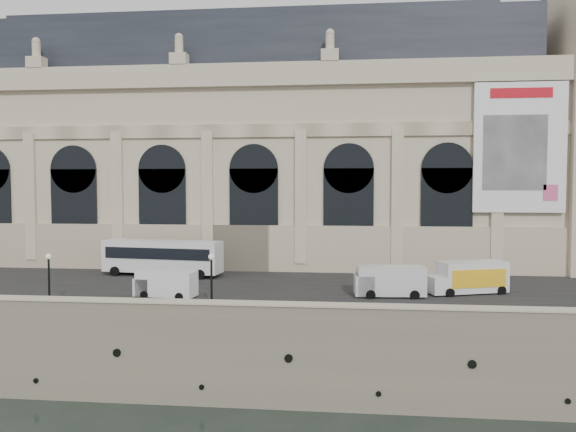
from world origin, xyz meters
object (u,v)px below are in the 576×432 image
object	(u,v)px
box_truck	(468,278)
lamp_right	(212,283)
lamp_left	(49,282)
bus_left	(162,256)
van_b	(163,284)
van_c	(386,281)

from	to	relation	value
box_truck	lamp_right	distance (m)	21.95
lamp_left	lamp_right	bearing A→B (deg)	2.38
bus_left	van_b	xyz separation A→B (m)	(3.68, -10.66, -0.90)
van_c	lamp_right	bearing A→B (deg)	-152.28
van_b	van_c	xyz separation A→B (m)	(18.24, 2.21, 0.17)
bus_left	van_c	bearing A→B (deg)	-21.07
van_b	box_truck	xyz separation A→B (m)	(25.23, 4.29, 0.26)
lamp_left	box_truck	bearing A→B (deg)	16.33
van_b	lamp_right	bearing A→B (deg)	-41.80
van_b	lamp_left	size ratio (longest dim) A/B	1.24
box_truck	lamp_left	size ratio (longest dim) A/B	1.72
van_c	lamp_left	distance (m)	26.28
bus_left	van_c	size ratio (longest dim) A/B	2.13
box_truck	lamp_right	size ratio (longest dim) A/B	1.69
van_b	lamp_left	distance (m)	8.72
bus_left	van_c	world-z (taller)	bus_left
box_truck	van_c	bearing A→B (deg)	-163.47
bus_left	van_b	bearing A→B (deg)	-70.95
bus_left	lamp_right	distance (m)	17.69
box_truck	bus_left	bearing A→B (deg)	167.57
van_b	van_c	size ratio (longest dim) A/B	0.88
bus_left	box_truck	distance (m)	29.61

